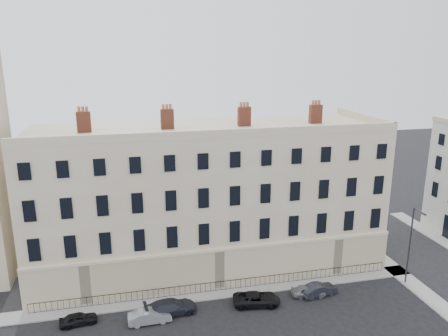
{
  "coord_description": "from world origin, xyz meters",
  "views": [
    {
      "loc": [
        -14.19,
        -31.57,
        22.73
      ],
      "look_at": [
        -4.62,
        10.0,
        11.13
      ],
      "focal_mm": 35.0,
      "sensor_mm": 36.0,
      "label": 1
    }
  ],
  "objects_px": {
    "car_c": "(171,307)",
    "streetlamp": "(411,243)",
    "car_a": "(78,319)",
    "car_d": "(257,299)",
    "car_e": "(309,291)",
    "car_f": "(319,290)",
    "car_b": "(150,316)"
  },
  "relations": [
    {
      "from": "car_c",
      "to": "streetlamp",
      "type": "height_order",
      "value": "streetlamp"
    },
    {
      "from": "streetlamp",
      "to": "car_a",
      "type": "bearing_deg",
      "value": -179.96
    },
    {
      "from": "car_d",
      "to": "car_e",
      "type": "xyz_separation_m",
      "value": [
        5.25,
        0.32,
        -0.05
      ]
    },
    {
      "from": "car_a",
      "to": "car_e",
      "type": "bearing_deg",
      "value": -99.01
    },
    {
      "from": "car_e",
      "to": "streetlamp",
      "type": "height_order",
      "value": "streetlamp"
    },
    {
      "from": "car_c",
      "to": "car_e",
      "type": "distance_m",
      "value": 13.12
    },
    {
      "from": "car_f",
      "to": "streetlamp",
      "type": "relative_size",
      "value": 0.45
    },
    {
      "from": "car_a",
      "to": "car_f",
      "type": "relative_size",
      "value": 0.86
    },
    {
      "from": "car_c",
      "to": "car_f",
      "type": "height_order",
      "value": "car_c"
    },
    {
      "from": "car_c",
      "to": "car_b",
      "type": "bearing_deg",
      "value": 107.18
    },
    {
      "from": "car_c",
      "to": "car_f",
      "type": "xyz_separation_m",
      "value": [
        14.15,
        -0.09,
        -0.08
      ]
    },
    {
      "from": "car_b",
      "to": "streetlamp",
      "type": "distance_m",
      "value": 25.79
    },
    {
      "from": "car_c",
      "to": "car_d",
      "type": "xyz_separation_m",
      "value": [
        7.87,
        -0.33,
        -0.08
      ]
    },
    {
      "from": "car_e",
      "to": "car_f",
      "type": "height_order",
      "value": "car_f"
    },
    {
      "from": "car_e",
      "to": "car_f",
      "type": "xyz_separation_m",
      "value": [
        1.03,
        -0.08,
        0.04
      ]
    },
    {
      "from": "car_e",
      "to": "car_a",
      "type": "bearing_deg",
      "value": 97.35
    },
    {
      "from": "car_c",
      "to": "car_e",
      "type": "relative_size",
      "value": 1.43
    },
    {
      "from": "car_d",
      "to": "streetlamp",
      "type": "bearing_deg",
      "value": -80.23
    },
    {
      "from": "car_f",
      "to": "car_d",
      "type": "bearing_deg",
      "value": 82.51
    },
    {
      "from": "car_f",
      "to": "streetlamp",
      "type": "height_order",
      "value": "streetlamp"
    },
    {
      "from": "car_a",
      "to": "car_d",
      "type": "bearing_deg",
      "value": -100.4
    },
    {
      "from": "car_b",
      "to": "car_c",
      "type": "relative_size",
      "value": 0.79
    },
    {
      "from": "car_d",
      "to": "car_f",
      "type": "bearing_deg",
      "value": -78.89
    },
    {
      "from": "car_b",
      "to": "car_e",
      "type": "relative_size",
      "value": 1.13
    },
    {
      "from": "car_a",
      "to": "car_b",
      "type": "bearing_deg",
      "value": -108.53
    },
    {
      "from": "car_c",
      "to": "streetlamp",
      "type": "xyz_separation_m",
      "value": [
        23.6,
        -0.09,
        3.82
      ]
    },
    {
      "from": "car_a",
      "to": "car_c",
      "type": "height_order",
      "value": "car_c"
    },
    {
      "from": "car_b",
      "to": "car_f",
      "type": "distance_m",
      "value": 16.06
    },
    {
      "from": "car_e",
      "to": "streetlamp",
      "type": "xyz_separation_m",
      "value": [
        10.48,
        -0.08,
        3.94
      ]
    },
    {
      "from": "car_f",
      "to": "streetlamp",
      "type": "bearing_deg",
      "value": -99.72
    },
    {
      "from": "streetlamp",
      "to": "car_c",
      "type": "bearing_deg",
      "value": -179.57
    },
    {
      "from": "car_c",
      "to": "car_a",
      "type": "bearing_deg",
      "value": 81.68
    }
  ]
}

